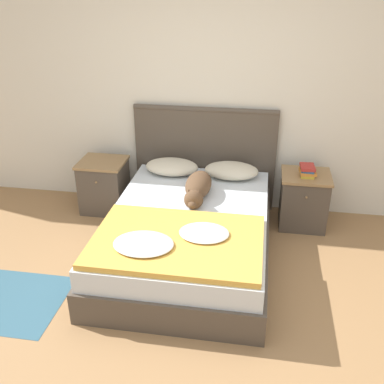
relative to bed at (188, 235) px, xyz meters
name	(u,v)px	position (x,y,z in m)	size (l,w,h in m)	color
ground_plane	(185,339)	(0.15, -1.02, -0.22)	(16.00, 16.00, 0.00)	#997047
wall_back	(221,89)	(0.15, 1.11, 1.05)	(9.00, 0.06, 2.55)	silver
bed	(188,235)	(0.00, 0.00, 0.00)	(1.41, 2.03, 0.45)	#4C4238
headboard	(205,156)	(0.00, 1.04, 0.35)	(1.49, 0.06, 1.11)	#4C4238
nightstand_left	(104,185)	(-1.04, 0.76, 0.06)	(0.48, 0.44, 0.56)	#4C4238
nightstand_right	(303,200)	(1.04, 0.76, 0.06)	(0.48, 0.44, 0.56)	#4C4238
pillow_left	(172,167)	(-0.31, 0.79, 0.31)	(0.54, 0.34, 0.16)	beige
pillow_right	(231,171)	(0.31, 0.79, 0.31)	(0.54, 0.34, 0.16)	beige
quilt	(176,241)	(-0.01, -0.51, 0.26)	(1.31, 0.92, 0.09)	gold
dog	(198,187)	(0.03, 0.33, 0.32)	(0.24, 0.73, 0.19)	brown
book_stack	(308,171)	(1.04, 0.73, 0.39)	(0.17, 0.20, 0.10)	gold
rug	(6,300)	(-1.32, -0.84, -0.22)	(0.90, 0.74, 0.00)	#335B70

